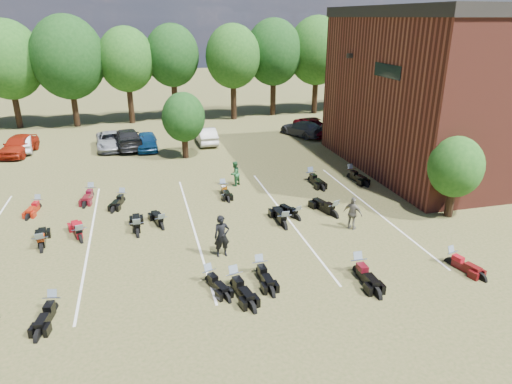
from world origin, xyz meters
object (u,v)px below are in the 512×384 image
object	(u,v)px
person_black	(222,236)
motorcycle_14	(92,197)
person_green	(235,174)
motorcycle_0	(54,311)
motorcycle_7	(81,241)
person_grey	(353,213)
car_4	(147,141)
car_0	(19,145)
motorcycle_3	(209,282)

from	to	relation	value
person_black	motorcycle_14	xyz separation A→B (m)	(-6.23, 9.02, -0.97)
motorcycle_14	person_green	bearing A→B (deg)	8.33
person_green	motorcycle_0	bearing A→B (deg)	10.36
motorcycle_7	person_black	bearing A→B (deg)	138.59
motorcycle_0	motorcycle_7	bearing A→B (deg)	96.68
person_green	person_grey	size ratio (longest dim) A/B	0.93
car_4	person_green	distance (m)	11.25
car_0	person_green	distance (m)	18.41
car_0	car_4	bearing A→B (deg)	4.62
person_green	motorcycle_3	distance (m)	11.38
car_4	motorcycle_7	xyz separation A→B (m)	(-3.66, -15.70, -0.68)
motorcycle_0	motorcycle_14	distance (m)	11.57
motorcycle_3	motorcycle_14	distance (m)	12.29
car_4	motorcycle_0	xyz separation A→B (m)	(-4.06, -21.35, -0.68)
car_4	person_green	world-z (taller)	person_green
person_grey	motorcycle_14	size ratio (longest dim) A/B	0.79
car_4	motorcycle_0	size ratio (longest dim) A/B	1.91
car_4	motorcycle_14	xyz separation A→B (m)	(-3.58, -9.79, -0.68)
car_0	person_black	xyz separation A→B (m)	(12.30, -19.80, 0.20)
car_4	car_0	bearing A→B (deg)	174.44
person_green	motorcycle_0	xyz separation A→B (m)	(-9.15, -11.32, -0.80)
car_0	person_green	world-z (taller)	person_green
person_black	person_green	bearing A→B (deg)	72.04
motorcycle_3	motorcycle_14	size ratio (longest dim) A/B	0.93
car_0	person_grey	bearing A→B (deg)	-33.86
motorcycle_3	motorcycle_7	size ratio (longest dim) A/B	0.89
car_4	motorcycle_0	bearing A→B (deg)	-100.43
person_black	car_4	bearing A→B (deg)	95.61
person_green	motorcycle_14	bearing A→B (deg)	-42.26
person_grey	motorcycle_3	world-z (taller)	person_grey
person_grey	motorcycle_3	distance (m)	8.41
person_grey	motorcycle_14	xyz separation A→B (m)	(-13.07, 7.93, -0.86)
person_black	motorcycle_7	size ratio (longest dim) A/B	0.86
person_black	person_grey	world-z (taller)	person_black
motorcycle_14	person_grey	bearing A→B (deg)	-21.36
person_green	motorcycle_7	size ratio (longest dim) A/B	0.71
person_green	motorcycle_3	xyz separation A→B (m)	(-3.36, -10.84, -0.80)
person_grey	motorcycle_7	world-z (taller)	person_grey
motorcycle_0	motorcycle_3	distance (m)	5.81
person_black	motorcycle_14	distance (m)	11.00
person_green	person_grey	distance (m)	8.86
motorcycle_7	motorcycle_14	size ratio (longest dim) A/B	1.04
car_0	person_grey	world-z (taller)	person_grey
person_green	motorcycle_14	size ratio (longest dim) A/B	0.73
motorcycle_3	motorcycle_0	bearing A→B (deg)	166.70
motorcycle_14	car_0	bearing A→B (deg)	129.27
car_0	car_4	world-z (taller)	car_0
car_0	motorcycle_0	bearing A→B (deg)	-65.44
person_black	person_grey	bearing A→B (deg)	6.60
car_0	motorcycle_0	distance (m)	23.05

